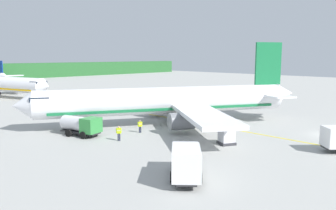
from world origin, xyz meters
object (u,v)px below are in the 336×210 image
object	(u,v)px
airliner_foreground	(170,101)
crew_loader_left	(140,125)
cargo_container_near	(226,137)
service_truck_baggage	(81,125)
service_truck_catering	(186,161)
crew_marshaller	(119,132)

from	to	relation	value
airliner_foreground	crew_loader_left	distance (m)	7.27
airliner_foreground	cargo_container_near	bearing A→B (deg)	-106.40
airliner_foreground	service_truck_baggage	world-z (taller)	airliner_foreground
airliner_foreground	crew_loader_left	size ratio (longest dim) A/B	23.15
service_truck_baggage	cargo_container_near	xyz separation A→B (m)	(9.34, -15.09, -0.53)
service_truck_catering	cargo_container_near	xyz separation A→B (m)	(11.32, 4.00, -0.69)
airliner_foreground	crew_loader_left	world-z (taller)	airliner_foreground
cargo_container_near	crew_loader_left	world-z (taller)	cargo_container_near
cargo_container_near	crew_loader_left	size ratio (longest dim) A/B	1.37
service_truck_baggage	service_truck_catering	distance (m)	19.20
service_truck_baggage	crew_loader_left	xyz separation A→B (m)	(6.25, -3.85, -0.43)
airliner_foreground	crew_marshaller	world-z (taller)	airliner_foreground
crew_marshaller	service_truck_baggage	bearing A→B (deg)	108.46
service_truck_catering	crew_marshaller	xyz separation A→B (m)	(3.75, 13.79, -0.50)
cargo_container_near	crew_loader_left	xyz separation A→B (m)	(-3.09, 11.24, 0.11)
service_truck_baggage	service_truck_catering	bearing A→B (deg)	-95.92
airliner_foreground	crew_marshaller	distance (m)	11.78
airliner_foreground	cargo_container_near	size ratio (longest dim) A/B	16.95
airliner_foreground	crew_marshaller	xyz separation A→B (m)	(-11.23, -2.65, -2.34)
cargo_container_near	airliner_foreground	bearing A→B (deg)	73.60
crew_loader_left	crew_marshaller	bearing A→B (deg)	-161.98
airliner_foreground	service_truck_baggage	bearing A→B (deg)	168.46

